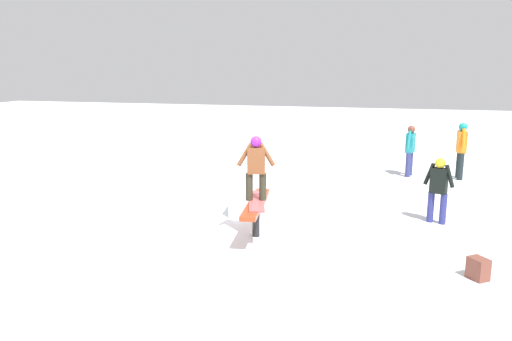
{
  "coord_description": "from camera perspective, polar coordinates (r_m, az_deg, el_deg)",
  "views": [
    {
      "loc": [
        8.82,
        2.26,
        3.23
      ],
      "look_at": [
        0.0,
        0.0,
        1.29
      ],
      "focal_mm": 35.0,
      "sensor_mm": 36.0,
      "label": 1
    }
  ],
  "objects": [
    {
      "name": "rail_feature",
      "position": [
        9.48,
        0.0,
        -4.21
      ],
      "size": [
        2.05,
        0.49,
        0.69
      ],
      "rotation": [
        0.0,
        0.0,
        0.1
      ],
      "color": "black",
      "rests_on": "ground"
    },
    {
      "name": "bystander_black",
      "position": [
        10.9,
        20.13,
        -1.78
      ],
      "size": [
        0.3,
        0.62,
        1.37
      ],
      "rotation": [
        0.0,
        0.0,
        4.36
      ],
      "color": "navy",
      "rests_on": "ground"
    },
    {
      "name": "bystander_teal",
      "position": [
        15.27,
        17.21,
        2.48
      ],
      "size": [
        0.64,
        0.3,
        1.5
      ],
      "rotation": [
        0.0,
        0.0,
        6.01
      ],
      "color": "navy",
      "rests_on": "ground"
    },
    {
      "name": "backpack_on_snow",
      "position": [
        8.49,
        24.05,
        -10.2
      ],
      "size": [
        0.37,
        0.36,
        0.34
      ],
      "primitive_type": "cube",
      "rotation": [
        0.0,
        0.0,
        3.78
      ],
      "color": "brown",
      "rests_on": "ground"
    },
    {
      "name": "snow_kicker_ramp",
      "position": [
        11.42,
        1.43,
        -2.93
      ],
      "size": [
        1.95,
        1.68,
        0.57
      ],
      "primitive_type": "cube",
      "rotation": [
        0.0,
        0.0,
        0.1
      ],
      "color": "white",
      "rests_on": "ground"
    },
    {
      "name": "bystander_orange",
      "position": [
        15.38,
        22.41,
        2.43
      ],
      "size": [
        0.69,
        0.24,
        1.62
      ],
      "rotation": [
        0.0,
        0.0,
        0.04
      ],
      "color": "#1D282A",
      "rests_on": "ground"
    },
    {
      "name": "main_rider_on_rail",
      "position": [
        9.31,
        0.0,
        -0.01
      ],
      "size": [
        1.5,
        0.72,
        1.25
      ],
      "rotation": [
        0.0,
        0.0,
        0.27
      ],
      "color": "#E35959",
      "rests_on": "rail_feature"
    },
    {
      "name": "ground_plane",
      "position": [
        9.66,
        0.0,
        -7.51
      ],
      "size": [
        60.0,
        60.0,
        0.0
      ],
      "primitive_type": "plane",
      "color": "white"
    }
  ]
}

